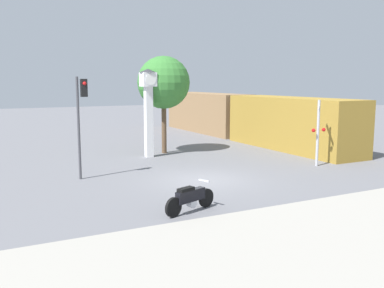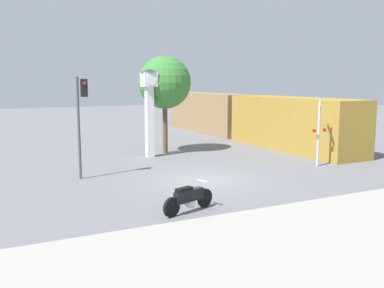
{
  "view_description": "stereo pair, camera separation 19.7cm",
  "coord_description": "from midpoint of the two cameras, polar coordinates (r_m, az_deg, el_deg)",
  "views": [
    {
      "loc": [
        -9.1,
        -16.62,
        4.42
      ],
      "look_at": [
        -0.08,
        0.99,
        1.53
      ],
      "focal_mm": 40.0,
      "sensor_mm": 36.0,
      "label": 1
    },
    {
      "loc": [
        -8.92,
        -16.71,
        4.42
      ],
      "look_at": [
        -0.08,
        0.99,
        1.53
      ],
      "focal_mm": 40.0,
      "sensor_mm": 36.0,
      "label": 2
    }
  ],
  "objects": [
    {
      "name": "motorcycle",
      "position": [
        14.68,
        -0.61,
        -7.25
      ],
      "size": [
        2.19,
        0.89,
        1.0
      ],
      "rotation": [
        0.0,
        0.0,
        0.33
      ],
      "color": "black",
      "rests_on": "ground_plane"
    },
    {
      "name": "traffic_light",
      "position": [
        19.9,
        -14.85,
        4.45
      ],
      "size": [
        0.5,
        0.35,
        4.64
      ],
      "color": "#47474C",
      "rests_on": "ground_plane"
    },
    {
      "name": "railroad_crossing_signal",
      "position": [
        23.29,
        16.23,
        1.79
      ],
      "size": [
        0.9,
        0.82,
        3.48
      ],
      "color": "#B7B7BC",
      "rests_on": "ground_plane"
    },
    {
      "name": "street_tree",
      "position": [
        26.47,
        -4.02,
        8.13
      ],
      "size": [
        3.22,
        3.22,
        5.98
      ],
      "color": "brown",
      "rests_on": "ground_plane"
    },
    {
      "name": "ground_plane",
      "position": [
        19.45,
        1.24,
        -4.82
      ],
      "size": [
        120.0,
        120.0,
        0.0
      ],
      "primitive_type": "plane",
      "color": "slate"
    },
    {
      "name": "sidewalk_strip",
      "position": [
        13.24,
        18.28,
        -11.4
      ],
      "size": [
        36.0,
        6.0,
        0.1
      ],
      "color": "#9E998E",
      "rests_on": "ground_plane"
    },
    {
      "name": "clock_tower",
      "position": [
        25.12,
        -6.06,
        5.84
      ],
      "size": [
        0.97,
        0.97,
        5.15
      ],
      "color": "white",
      "rests_on": "ground_plane"
    },
    {
      "name": "freight_train",
      "position": [
        33.37,
        6.69,
        3.59
      ],
      "size": [
        2.8,
        22.07,
        3.4
      ],
      "color": "olive",
      "rests_on": "ground_plane"
    }
  ]
}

